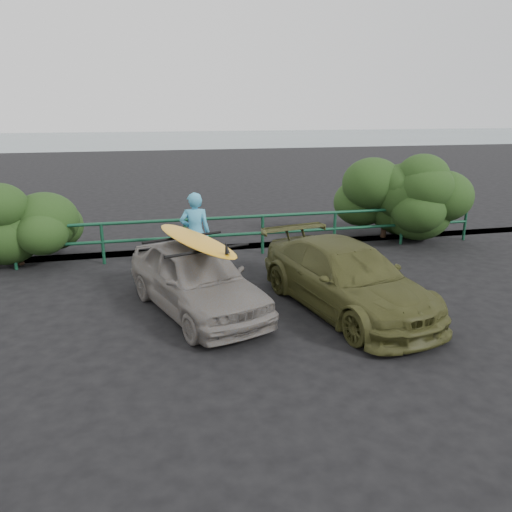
{
  "coord_description": "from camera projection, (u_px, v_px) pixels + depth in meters",
  "views": [
    {
      "loc": [
        -2.08,
        -7.21,
        3.65
      ],
      "look_at": [
        0.02,
        1.63,
        0.96
      ],
      "focal_mm": 35.0,
      "sensor_mm": 36.0,
      "label": 1
    }
  ],
  "objects": [
    {
      "name": "shrub_right",
      "position": [
        395.0,
        201.0,
        14.14
      ],
      "size": [
        3.2,
        2.4,
        2.29
      ],
      "primitive_type": null,
      "color": "#203B15",
      "rests_on": "ground"
    },
    {
      "name": "man",
      "position": [
        195.0,
        233.0,
        11.34
      ],
      "size": [
        0.73,
        0.53,
        1.87
      ],
      "primitive_type": "imported",
      "rotation": [
        0.0,
        0.0,
        3.02
      ],
      "color": "#429FC6",
      "rests_on": "ground"
    },
    {
      "name": "roof_rack",
      "position": [
        195.0,
        243.0,
        9.02
      ],
      "size": [
        1.88,
        1.58,
        0.05
      ],
      "primitive_type": null,
      "rotation": [
        0.0,
        0.0,
        0.32
      ],
      "color": "black",
      "rests_on": "sedan"
    },
    {
      "name": "ocean",
      "position": [
        151.0,
        138.0,
        64.19
      ],
      "size": [
        200.0,
        200.0,
        0.0
      ],
      "primitive_type": "plane",
      "color": "slate",
      "rests_on": "ground"
    },
    {
      "name": "guardrail",
      "position": [
        225.0,
        236.0,
        12.74
      ],
      "size": [
        14.0,
        0.08,
        1.04
      ],
      "primitive_type": null,
      "color": "#123F28",
      "rests_on": "ground"
    },
    {
      "name": "olive_vehicle",
      "position": [
        346.0,
        278.0,
        9.3
      ],
      "size": [
        2.6,
        4.56,
        1.25
      ],
      "primitive_type": "imported",
      "rotation": [
        0.0,
        0.0,
        0.21
      ],
      "color": "#3F401C",
      "rests_on": "ground"
    },
    {
      "name": "ground",
      "position": [
        278.0,
        339.0,
        8.23
      ],
      "size": [
        80.0,
        80.0,
        0.0
      ],
      "primitive_type": "plane",
      "color": "black"
    },
    {
      "name": "shrub_left",
      "position": [
        23.0,
        222.0,
        11.9
      ],
      "size": [
        3.2,
        2.4,
        2.13
      ],
      "primitive_type": null,
      "color": "#203B15",
      "rests_on": "ground"
    },
    {
      "name": "surfboard",
      "position": [
        195.0,
        240.0,
        9.0
      ],
      "size": [
        1.5,
        2.96,
        0.09
      ],
      "primitive_type": "ellipsoid",
      "rotation": [
        0.0,
        0.0,
        0.32
      ],
      "color": "orange",
      "rests_on": "roof_rack"
    },
    {
      "name": "sedan",
      "position": [
        196.0,
        278.0,
        9.21
      ],
      "size": [
        2.63,
        4.05,
        1.28
      ],
      "primitive_type": "imported",
      "rotation": [
        0.0,
        0.0,
        0.32
      ],
      "color": "slate",
      "rests_on": "ground"
    }
  ]
}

